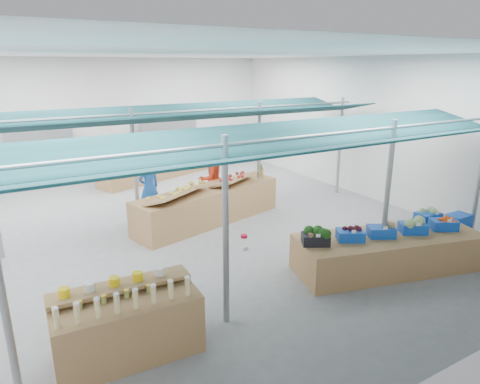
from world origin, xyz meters
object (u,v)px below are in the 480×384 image
Objects in this scene: crate_stack at (457,228)px; vendor_right at (210,179)px; vendor_left at (149,187)px; veg_counter at (388,252)px; fruit_counter at (209,205)px; bottle_shelf at (127,324)px.

crate_stack is 6.41m from vendor_right.
vendor_right is (1.80, 0.00, 0.00)m from vendor_left.
veg_counter is 2.22× the size of vendor_left.
veg_counter is 4.62m from fruit_counter.
veg_counter is 2.22× the size of vendor_right.
bottle_shelf is 0.48× the size of fruit_counter.
crate_stack is 7.61m from vendor_left.
vendor_left is at bearing 135.10° from veg_counter.
bottle_shelf is at bearing 38.47° from vendor_right.
vendor_left reaches higher than veg_counter.
vendor_right is (-1.29, 5.31, 0.48)m from veg_counter.
vendor_left is at bearing 122.74° from fruit_counter.
bottle_shelf is 5.37m from fruit_counter.
vendor_left is at bearing 70.57° from bottle_shelf.
vendor_left reaches higher than bottle_shelf.
crate_stack is at bearing -57.57° from fruit_counter.
vendor_right is at bearing 46.64° from fruit_counter.
bottle_shelf is 1.20× the size of vendor_left.
vendor_left is at bearing -14.75° from vendor_right.
crate_stack is 0.39× the size of vendor_left.
vendor_right is (3.95, 5.29, 0.36)m from bottle_shelf.
bottle_shelf is 1.20× the size of vendor_right.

